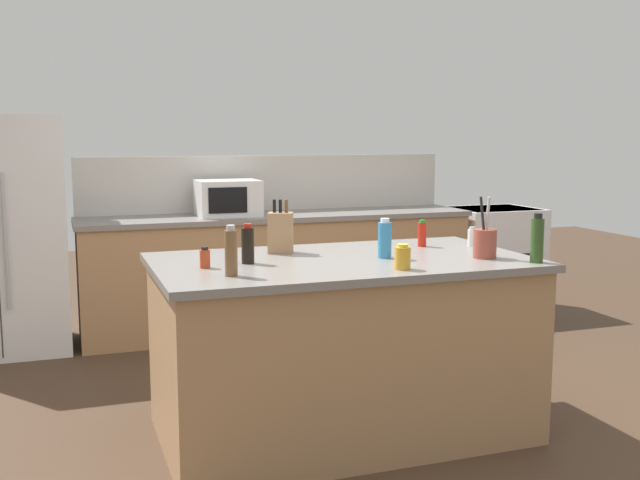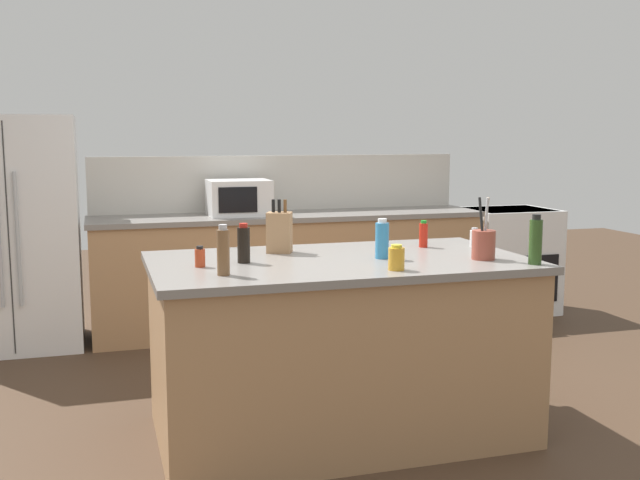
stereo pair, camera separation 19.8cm
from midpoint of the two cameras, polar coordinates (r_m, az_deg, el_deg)
The scene contains 17 objects.
ground_plane at distance 4.13m, azimuth 2.86°, elevation -14.40°, with size 14.00×14.00×0.00m, color #473323.
back_counter_run at distance 6.11m, azimuth -1.37°, elevation -2.36°, with size 3.17×0.66×0.94m.
wall_backsplash at distance 6.33m, azimuth -2.15°, elevation 4.38°, with size 3.13×0.03×0.46m, color beige.
kitchen_island at distance 3.98m, azimuth 2.91°, elevation -8.11°, with size 1.94×1.09×0.94m.
refrigerator at distance 5.91m, azimuth -21.40°, elevation 0.50°, with size 0.92×0.75×1.71m.
range_oven at distance 6.91m, azimuth 14.90°, elevation -1.45°, with size 0.76×0.65×0.92m.
microwave at distance 5.93m, azimuth -5.25°, elevation 3.23°, with size 0.48×0.39×0.28m.
knife_block at distance 4.05m, azimuth -1.71°, elevation 0.61°, with size 0.16×0.14×0.29m.
utensil_crock at distance 3.95m, azimuth 13.77°, elevation -0.26°, with size 0.12×0.12×0.32m.
spice_jar_paprika at distance 3.65m, azimuth -7.60°, elevation -1.32°, with size 0.05×0.05×0.10m.
olive_oil_bottle at distance 3.87m, azimuth 17.52°, elevation -0.07°, with size 0.06×0.06×0.25m.
honey_jar at distance 3.57m, azimuth 7.43°, elevation -1.39°, with size 0.08×0.08×0.12m.
soy_sauce_bottle at distance 3.74m, azimuth -4.33°, elevation -0.33°, with size 0.06×0.06×0.20m.
pepper_grinder at distance 3.42m, azimuth -5.74°, elevation -0.88°, with size 0.06×0.06×0.23m.
salt_shaker at distance 4.37m, azimuth 12.97°, elevation 0.14°, with size 0.05×0.05×0.11m.
hot_sauce_bottle at distance 4.31m, azimuth 9.20°, elevation 0.41°, with size 0.05×0.05×0.15m.
dish_soap_bottle at distance 3.88m, azimuth 6.21°, elevation 0.01°, with size 0.07×0.07×0.21m.
Camera 2 is at (-1.19, -3.63, 1.58)m, focal length 42.00 mm.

